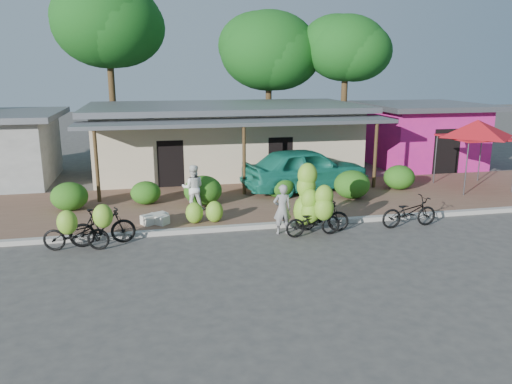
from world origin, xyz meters
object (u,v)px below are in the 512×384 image
bystander (193,188)px  sack_far (157,219)px  red_canopy (477,129)px  bike_left (103,225)px  tree_far_center (104,22)px  vendor (282,209)px  bike_right (323,211)px  tree_center_right (265,49)px  bike_far_left (75,232)px  bike_far_right (409,212)px  teal_van (306,169)px  bike_center (310,207)px  tree_near_right (342,46)px  sack_near (155,219)px

bystander → sack_far: bearing=51.4°
red_canopy → bike_left: size_ratio=1.82×
tree_far_center → vendor: size_ratio=6.11×
bike_right → sack_far: size_ratio=2.34×
tree_center_right → bike_far_left: tree_center_right is taller
sack_far → red_canopy: bearing=10.1°
tree_far_center → sack_far: 15.24m
vendor → bystander: (-2.50, 2.86, 0.14)m
bike_far_left → bike_left: bearing=-60.6°
tree_far_center → red_canopy: 19.43m
tree_far_center → tree_center_right: tree_far_center is taller
tree_far_center → bike_far_right: bearing=-55.8°
tree_far_center → teal_van: size_ratio=1.84×
bystander → teal_van: teal_van is taller
tree_center_right → vendor: tree_center_right is taller
tree_far_center → bystander: (3.48, -11.91, -6.51)m
bike_far_right → sack_far: 8.20m
bike_right → bike_center: bearing=92.0°
bike_right → tree_far_center: bearing=41.0°
bike_center → tree_near_right: bearing=-28.7°
tree_center_right → red_canopy: bearing=-61.0°
bike_center → vendor: bearing=77.2°
tree_near_right → bike_right: size_ratio=4.57×
bike_far_left → vendor: 6.11m
red_canopy → teal_van: (-7.04, 1.00, -1.59)m
tree_near_right → bystander: 15.07m
tree_far_center → tree_center_right: bearing=3.2°
bike_right → sack_near: (-5.13, 1.80, -0.44)m
red_canopy → bike_left: 15.34m
bike_left → bystander: size_ratio=1.18×
bike_left → bystander: bearing=-53.3°
bike_far_left → sack_near: bearing=-41.4°
sack_near → tree_near_right: bearing=47.0°
teal_van → tree_far_center: bearing=28.0°
bike_center → teal_van: 5.20m
bike_far_right → sack_far: (-8.02, 1.72, -0.24)m
bike_right → vendor: size_ratio=1.11×
bike_right → vendor: bearing=95.1°
tree_far_center → sack_near: 15.17m
red_canopy → bike_far_left: bearing=-165.1°
tree_center_right → sack_near: tree_center_right is taller
tree_far_center → sack_far: tree_far_center is taller
tree_near_right → teal_van: bearing=-119.3°
red_canopy → vendor: 10.27m
tree_near_right → bike_far_right: (-2.81, -13.48, -5.73)m
bike_left → bike_far_right: bike_left is taller
sack_near → teal_van: (6.19, 3.29, 0.75)m
tree_near_right → bike_center: bearing=-114.7°
tree_far_center → bike_far_left: bearing=-90.5°
sack_near → bystander: bystander is taller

